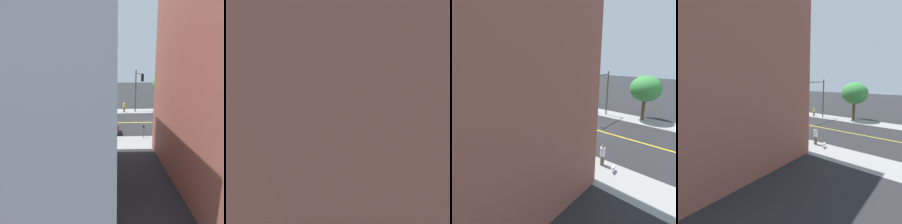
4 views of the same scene
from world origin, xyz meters
TOP-DOWN VIEW (x-y plane):
  - ground_plane at (0.00, 0.00)m, footprint 140.00×140.00m
  - sidewalk_left at (-7.12, 0.00)m, footprint 3.41×126.00m
  - sidewalk_right at (7.12, 0.00)m, footprint 3.41×126.00m
  - road_centerline_stripe at (0.00, 0.00)m, footprint 0.20×126.00m
  - brick_apartment_block at (-14.43, -2.11)m, footprint 12.09×8.30m
  - street_tree_left_near at (7.76, -3.81)m, footprint 4.10×4.10m
  - street_tree_right_corner at (7.18, 17.50)m, footprint 5.41×5.41m
  - fire_hydrant at (-5.91, -2.65)m, footprint 0.44×0.24m
  - parking_meter at (-5.98, 2.17)m, footprint 0.12×0.18m
  - traffic_light_mast at (4.60, 1.15)m, footprint 5.95×0.32m
  - street_lamp at (-6.34, 10.39)m, footprint 0.70×0.36m
  - red_sedan_left_curb at (-4.09, 26.42)m, footprint 2.09×4.38m
  - blue_sedan_right_curb at (4.05, 9.97)m, footprint 2.11×4.56m
  - maroon_sedan_left_curb at (-4.39, 6.89)m, footprint 2.13×4.73m
  - black_pickup_truck at (4.26, 27.24)m, footprint 2.36×5.56m
  - pedestrian_red_shirt at (-7.67, -1.86)m, footprint 0.31×0.31m
  - pedestrian_green_shirt at (-6.54, 20.50)m, footprint 0.30×0.30m
  - pedestrian_white_shirt at (-6.24, -5.40)m, footprint 0.40×0.40m
  - pedestrian_yellow_shirt at (6.34, 2.92)m, footprint 0.38×0.38m
  - small_dog at (-6.52, -6.52)m, footprint 0.73×0.35m

SIDE VIEW (x-z plane):
  - ground_plane at x=0.00m, z-range 0.00..0.00m
  - road_centerline_stripe at x=0.00m, z-range 0.00..0.00m
  - sidewalk_left at x=-7.12m, z-range 0.00..0.01m
  - sidewalk_right at x=7.12m, z-range 0.00..0.01m
  - small_dog at x=-6.52m, z-range 0.09..0.63m
  - fire_hydrant at x=-5.91m, z-range 0.00..0.84m
  - blue_sedan_right_curb at x=4.05m, z-range 0.04..1.59m
  - pedestrian_yellow_shirt at x=6.34m, z-range 0.03..1.62m
  - maroon_sedan_left_curb at x=-4.39m, z-range 0.04..1.62m
  - red_sedan_left_curb at x=-4.09m, z-range 0.03..1.66m
  - parking_meter at x=-5.98m, z-range 0.21..1.54m
  - black_pickup_truck at x=4.26m, z-range -0.01..1.79m
  - pedestrian_red_shirt at x=-7.67m, z-range 0.06..1.79m
  - pedestrian_white_shirt at x=-6.24m, z-range 0.04..1.84m
  - pedestrian_green_shirt at x=-6.54m, z-range 0.08..1.92m
  - street_lamp at x=-6.34m, z-range 0.75..7.01m
  - street_tree_left_near at x=7.76m, z-range 1.28..7.37m
  - traffic_light_mast at x=4.60m, z-range 1.18..7.70m
  - street_tree_right_corner at x=7.18m, z-range 1.69..9.70m
  - brick_apartment_block at x=-14.43m, z-range 0.02..13.81m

